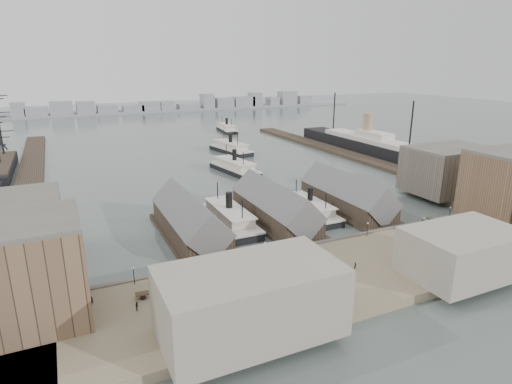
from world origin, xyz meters
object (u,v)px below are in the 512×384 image
ocean_steamer (366,144)px  horse_cart_left (151,292)px  ferry_docked_west (229,217)px  tram (437,230)px  horse_cart_center (307,261)px  horse_cart_right (417,247)px

ocean_steamer → horse_cart_left: ocean_steamer is taller
ferry_docked_west → tram: size_ratio=2.94×
horse_cart_center → horse_cart_right: size_ratio=1.05×
tram → horse_cart_center: tram is taller
horse_cart_left → ferry_docked_west: bearing=-37.6°
ferry_docked_west → horse_cart_center: 35.20m
horse_cart_left → horse_cart_center: size_ratio=0.96×
tram → horse_cart_center: bearing=-176.1°
horse_cart_left → horse_cart_center: bearing=-87.9°
ocean_steamer → tram: bearing=-120.2°
horse_cart_center → horse_cart_right: (28.46, -4.57, -0.02)m
ocean_steamer → horse_cart_center: 143.38m
ocean_steamer → horse_cart_right: 129.03m
ocean_steamer → tram: (-60.08, -103.27, -0.62)m
ferry_docked_west → horse_cart_right: bearing=-49.5°
ferry_docked_west → tram: (44.92, -35.17, 1.31)m
ferry_docked_west → tram: bearing=-38.1°
horse_cart_right → horse_cart_left: bearing=88.2°
tram → horse_cart_left: 74.70m
ferry_docked_west → horse_cart_left: (-29.76, -33.70, 0.29)m
tram → horse_cart_center: size_ratio=2.08×
tram → horse_cart_left: (-74.68, 1.47, -1.02)m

